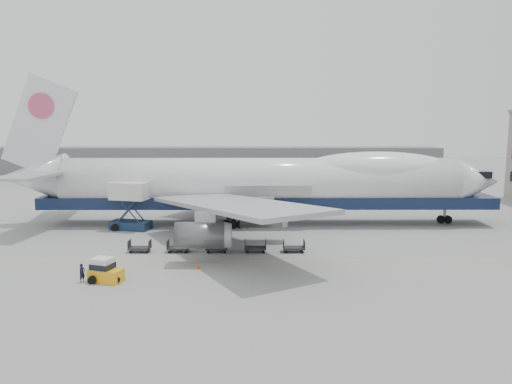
{
  "coord_description": "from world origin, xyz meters",
  "views": [
    {
      "loc": [
        -0.78,
        -54.12,
        14.1
      ],
      "look_at": [
        -0.55,
        6.0,
        5.21
      ],
      "focal_mm": 35.0,
      "sensor_mm": 36.0,
      "label": 1
    }
  ],
  "objects_px": {
    "baggage_tug": "(105,271)",
    "airliner": "(265,182)",
    "ground_worker": "(82,273)",
    "catering_truck": "(130,203)"
  },
  "relations": [
    {
      "from": "airliner",
      "to": "catering_truck",
      "type": "xyz_separation_m",
      "value": [
        -17.26,
        -3.48,
        -2.18
      ]
    },
    {
      "from": "ground_worker",
      "to": "catering_truck",
      "type": "bearing_deg",
      "value": 31.53
    },
    {
      "from": "catering_truck",
      "to": "ground_worker",
      "type": "distance_m",
      "value": 21.09
    },
    {
      "from": "airliner",
      "to": "catering_truck",
      "type": "distance_m",
      "value": 17.74
    },
    {
      "from": "catering_truck",
      "to": "ground_worker",
      "type": "relative_size",
      "value": 3.67
    },
    {
      "from": "baggage_tug",
      "to": "airliner",
      "type": "bearing_deg",
      "value": 78.11
    },
    {
      "from": "ground_worker",
      "to": "airliner",
      "type": "bearing_deg",
      "value": -4.8
    },
    {
      "from": "baggage_tug",
      "to": "ground_worker",
      "type": "height_order",
      "value": "baggage_tug"
    },
    {
      "from": "airliner",
      "to": "baggage_tug",
      "type": "distance_m",
      "value": 28.54
    },
    {
      "from": "airliner",
      "to": "baggage_tug",
      "type": "xyz_separation_m",
      "value": [
        -14.46,
        -24.15,
        -4.7
      ]
    }
  ]
}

